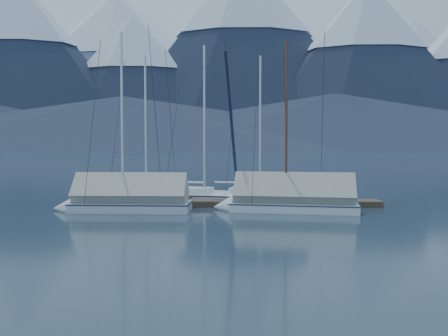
# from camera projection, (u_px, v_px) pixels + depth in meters

# --- Properties ---
(ground) EXTENTS (1000.00, 1000.00, 0.00)m
(ground) POSITION_uv_depth(u_px,v_px,m) (224.00, 211.00, 25.47)
(ground) COLOR #162432
(ground) RESTS_ON ground
(mountain_range) EXTENTS (877.00, 584.00, 150.50)m
(mountain_range) POSITION_uv_depth(u_px,v_px,m) (235.00, 77.00, 392.26)
(mountain_range) COLOR #475675
(mountain_range) RESTS_ON ground
(dock) EXTENTS (18.00, 1.50, 0.54)m
(dock) POSITION_uv_depth(u_px,v_px,m) (224.00, 204.00, 27.47)
(dock) COLOR #382D23
(dock) RESTS_ON ground
(mooring_posts) EXTENTS (15.12, 1.52, 0.35)m
(mooring_posts) POSITION_uv_depth(u_px,v_px,m) (215.00, 200.00, 27.46)
(mooring_posts) COLOR #382D23
(mooring_posts) RESTS_ON ground
(sailboat_open_left) EXTENTS (7.65, 3.22, 9.93)m
(sailboat_open_left) POSITION_uv_depth(u_px,v_px,m) (155.00, 199.00, 29.53)
(sailboat_open_left) COLOR silver
(sailboat_open_left) RESTS_ON ground
(sailboat_open_mid) EXTENTS (8.31, 4.13, 10.58)m
(sailboat_open_mid) POSITION_uv_depth(u_px,v_px,m) (213.00, 199.00, 29.31)
(sailboat_open_mid) COLOR silver
(sailboat_open_mid) RESTS_ON ground
(sailboat_open_right) EXTENTS (7.84, 3.80, 9.99)m
(sailboat_open_right) POSITION_uv_depth(u_px,v_px,m) (268.00, 198.00, 29.85)
(sailboat_open_right) COLOR silver
(sailboat_open_right) RESTS_ON ground
(sailboat_covered_near) EXTENTS (8.01, 3.70, 10.05)m
(sailboat_covered_near) POSITION_uv_depth(u_px,v_px,m) (283.00, 202.00, 25.40)
(sailboat_covered_near) COLOR silver
(sailboat_covered_near) RESTS_ON ground
(sailboat_covered_far) EXTENTS (7.49, 3.16, 10.40)m
(sailboat_covered_far) POSITION_uv_depth(u_px,v_px,m) (120.00, 202.00, 25.27)
(sailboat_covered_far) COLOR silver
(sailboat_covered_far) RESTS_ON ground
(person) EXTENTS (0.59, 0.70, 1.63)m
(person) POSITION_uv_depth(u_px,v_px,m) (257.00, 186.00, 27.66)
(person) COLOR black
(person) RESTS_ON dock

